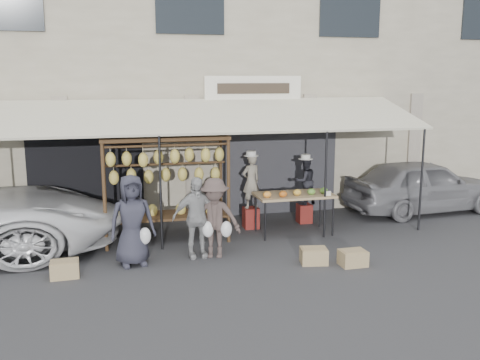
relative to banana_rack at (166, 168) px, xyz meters
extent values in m
plane|color=#2D2D30|center=(0.84, -1.65, -1.57)|extent=(90.00, 90.00, 0.00)
cube|color=#AFA58F|center=(0.84, 4.85, 1.93)|extent=(24.00, 6.00, 7.00)
cube|color=#232328|center=(3.04, 1.81, -0.32)|extent=(3.00, 0.10, 2.50)
cube|color=black|center=(-1.66, 1.81, -0.32)|extent=(2.60, 0.10, 2.50)
cube|color=silver|center=(2.34, 1.75, 1.58)|extent=(2.40, 0.10, 0.60)
cube|color=beige|center=(0.84, 0.65, 1.03)|extent=(10.00, 2.34, 0.63)
cylinder|color=black|center=(-0.16, -0.50, -0.42)|extent=(0.05, 0.05, 2.30)
cylinder|color=black|center=(3.34, -0.50, -0.42)|extent=(0.05, 0.05, 2.30)
cylinder|color=black|center=(5.64, -0.50, -0.42)|extent=(0.05, 0.05, 2.30)
cylinder|color=#48351D|center=(-1.25, -0.35, -0.47)|extent=(0.07, 0.07, 2.20)
cylinder|color=#48351D|center=(1.25, -0.35, -0.47)|extent=(0.07, 0.07, 2.20)
cylinder|color=#48351D|center=(-1.25, 0.45, -0.47)|extent=(0.07, 0.07, 2.20)
cylinder|color=#48351D|center=(1.25, 0.45, -0.47)|extent=(0.07, 0.07, 2.20)
cube|color=#48351D|center=(0.00, 0.05, 0.63)|extent=(2.60, 0.90, 0.07)
cylinder|color=#48351D|center=(0.00, -0.30, 0.51)|extent=(2.50, 0.05, 0.05)
cylinder|color=#48351D|center=(0.00, 0.40, 0.51)|extent=(2.50, 0.05, 0.05)
cylinder|color=#48351D|center=(0.00, 0.05, 0.08)|extent=(2.50, 0.05, 0.05)
cube|color=#48351D|center=(0.00, 0.05, -1.02)|extent=(2.50, 0.80, 0.05)
ellipsoid|color=gold|center=(-1.10, -0.30, 0.27)|extent=(0.20, 0.18, 0.30)
ellipsoid|color=gold|center=(-0.79, -0.15, 0.25)|extent=(0.20, 0.18, 0.30)
ellipsoid|color=gold|center=(-0.47, -0.30, 0.24)|extent=(0.20, 0.18, 0.30)
ellipsoid|color=gold|center=(-0.16, -0.15, 0.26)|extent=(0.20, 0.18, 0.30)
ellipsoid|color=gold|center=(0.16, -0.30, 0.29)|extent=(0.20, 0.18, 0.30)
ellipsoid|color=gold|center=(0.47, -0.15, 0.29)|extent=(0.20, 0.18, 0.30)
ellipsoid|color=gold|center=(0.79, -0.30, 0.29)|extent=(0.20, 0.18, 0.30)
ellipsoid|color=gold|center=(1.10, -0.15, 0.27)|extent=(0.20, 0.18, 0.30)
ellipsoid|color=gold|center=(-1.05, 0.05, -0.16)|extent=(0.20, 0.18, 0.30)
ellipsoid|color=gold|center=(-0.70, 0.05, -0.13)|extent=(0.20, 0.18, 0.30)
ellipsoid|color=gold|center=(-0.35, 0.05, -0.17)|extent=(0.20, 0.18, 0.30)
ellipsoid|color=gold|center=(0.00, 0.05, -0.14)|extent=(0.20, 0.18, 0.30)
ellipsoid|color=gold|center=(0.35, 0.05, -0.15)|extent=(0.20, 0.18, 0.30)
ellipsoid|color=gold|center=(0.70, 0.05, -0.16)|extent=(0.20, 0.18, 0.30)
ellipsoid|color=gold|center=(1.05, 0.05, -0.17)|extent=(0.20, 0.18, 0.30)
cube|color=tan|center=(2.78, -0.09, -0.69)|extent=(1.70, 0.90, 0.05)
cylinder|color=black|center=(2.01, -0.46, -1.14)|extent=(0.04, 0.04, 0.85)
cylinder|color=black|center=(3.55, -0.46, -1.14)|extent=(0.04, 0.04, 0.85)
cylinder|color=black|center=(2.01, 0.28, -1.14)|extent=(0.04, 0.04, 0.85)
cylinder|color=black|center=(3.55, 0.28, -1.14)|extent=(0.04, 0.04, 0.85)
ellipsoid|color=orange|center=(2.10, -0.31, -0.60)|extent=(0.18, 0.14, 0.14)
ellipsoid|color=#B25919|center=(2.44, -0.35, -0.60)|extent=(0.18, 0.14, 0.14)
ellipsoid|color=gold|center=(2.79, -0.27, -0.60)|extent=(0.18, 0.14, 0.14)
ellipsoid|color=#598C33|center=(3.12, -0.26, -0.60)|extent=(0.18, 0.14, 0.14)
ellipsoid|color=#598C33|center=(3.42, -0.22, -0.60)|extent=(0.18, 0.14, 0.14)
imported|color=gray|center=(1.98, 0.57, -0.47)|extent=(0.52, 0.42, 1.24)
imported|color=black|center=(3.34, 0.72, -0.56)|extent=(0.62, 0.53, 1.12)
imported|color=#2C2C38|center=(-0.77, -1.29, -0.72)|extent=(0.91, 0.68, 1.69)
imported|color=#9E9E9E|center=(0.44, -1.13, -0.78)|extent=(0.95, 0.46, 1.57)
imported|color=#4A3C39|center=(0.78, -1.21, -0.79)|extent=(1.13, 0.86, 1.55)
cube|color=maroon|center=(1.98, 0.57, -1.33)|extent=(0.40, 0.40, 0.48)
cube|color=maroon|center=(3.34, 0.72, -1.34)|extent=(0.39, 0.39, 0.45)
cube|color=tan|center=(2.50, -2.02, -1.42)|extent=(0.54, 0.45, 0.29)
cube|color=tan|center=(3.16, -2.30, -1.43)|extent=(0.48, 0.37, 0.29)
cube|color=tan|center=(-1.96, -1.64, -1.43)|extent=(0.49, 0.38, 0.29)
imported|color=gray|center=(6.65, 0.98, -0.88)|extent=(4.17, 1.95, 1.38)
camera|label=1|loc=(-1.09, -10.92, 1.85)|focal=40.00mm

